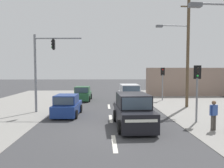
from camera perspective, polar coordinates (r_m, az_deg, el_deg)
The scene contains 14 objects.
ground_plane at distance 11.98m, azimuth 0.13°, elevation -12.14°, with size 140.00×140.00×0.00m, color #3A3A3D.
lane_dash_near at distance 10.07m, azimuth 0.61°, elevation -15.19°, with size 0.20×2.40×0.01m, color silver.
lane_dash_mid at distance 14.89m, azimuth -0.34°, elevation -9.02°, with size 0.20×2.40×0.01m, color silver.
lane_dash_far at distance 19.80m, azimuth -0.80°, elevation -5.89°, with size 0.20×2.40×0.01m, color silver.
utility_pole_midground_right at distance 20.37m, azimuth 18.88°, elevation 9.14°, with size 3.78×0.45×9.88m.
traffic_signal_mast at distance 17.70m, azimuth -17.79°, elevation 5.27°, with size 3.69×0.44×6.00m.
pedestal_signal_right_kerb at distance 14.52m, azimuth 21.36°, elevation 0.04°, with size 0.43×0.31×3.56m.
pedestal_signal_far_median at distance 24.16m, azimuth 13.08°, elevation 1.47°, with size 0.44×0.31×3.56m.
shopfront_wall_far at distance 29.86m, azimuth 20.41°, elevation 0.53°, with size 12.00×1.00×3.60m, color gray.
suv_oncoming_near at distance 12.77m, azimuth 5.52°, elevation -7.11°, with size 2.18×4.60×1.90m.
suv_kerbside_parked at distance 21.21m, azimuth 4.62°, elevation -2.87°, with size 2.09×4.55×1.90m.
hatchback_oncoming_mid at distance 16.10m, azimuth -11.62°, elevation -5.61°, with size 1.89×3.69×1.53m.
hatchback_receding_far at distance 23.87m, azimuth -7.64°, elevation -2.62°, with size 1.85×3.68×1.53m.
pedestrian_at_kerb at distance 13.01m, azimuth 25.01°, elevation -7.04°, with size 0.53×0.33×1.63m.
Camera 1 is at (-0.46, -11.53, 3.23)m, focal length 35.00 mm.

